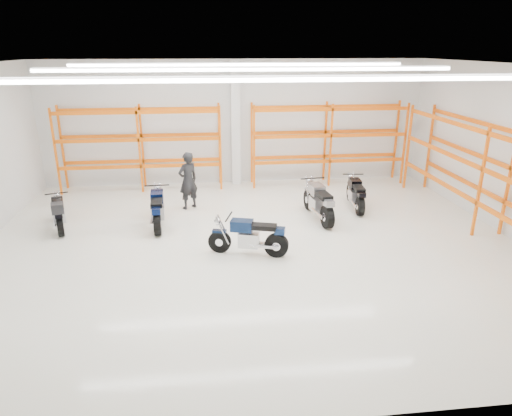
{
  "coord_description": "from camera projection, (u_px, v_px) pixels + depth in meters",
  "views": [
    {
      "loc": [
        -1.16,
        -10.84,
        4.92
      ],
      "look_at": [
        0.14,
        0.5,
        0.86
      ],
      "focal_mm": 32.0,
      "sensor_mm": 36.0,
      "label": 1
    }
  ],
  "objects": [
    {
      "name": "pallet_racking_back_right",
      "position": [
        328.0,
        136.0,
        16.81
      ],
      "size": [
        5.67,
        0.87,
        3.0
      ],
      "color": "#F84701",
      "rests_on": "ground"
    },
    {
      "name": "pallet_racking_side",
      "position": [
        497.0,
        171.0,
        12.01
      ],
      "size": [
        0.87,
        9.07,
        3.0
      ],
      "color": "#F84701",
      "rests_on": "ground"
    },
    {
      "name": "room_shell",
      "position": [
        252.0,
        119.0,
        10.84
      ],
      "size": [
        14.02,
        12.02,
        4.51
      ],
      "color": "silver",
      "rests_on": "ground"
    },
    {
      "name": "motorcycle_back_d",
      "position": [
        356.0,
        195.0,
        14.48
      ],
      "size": [
        0.67,
        2.03,
        1.0
      ],
      "color": "black",
      "rests_on": "ground"
    },
    {
      "name": "standing_man",
      "position": [
        188.0,
        181.0,
        14.37
      ],
      "size": [
        0.8,
        0.74,
        1.83
      ],
      "primitive_type": "imported",
      "rotation": [
        0.0,
        0.0,
        3.74
      ],
      "color": "black",
      "rests_on": "ground"
    },
    {
      "name": "structural_column",
      "position": [
        235.0,
        124.0,
        16.61
      ],
      "size": [
        0.32,
        0.32,
        4.5
      ],
      "primitive_type": "cube",
      "color": "white",
      "rests_on": "ground"
    },
    {
      "name": "motorcycle_back_c",
      "position": [
        319.0,
        203.0,
        13.54
      ],
      "size": [
        0.76,
        2.29,
        1.12
      ],
      "color": "black",
      "rests_on": "ground"
    },
    {
      "name": "ground",
      "position": [
        253.0,
        245.0,
        11.92
      ],
      "size": [
        14.0,
        14.0,
        0.0
      ],
      "primitive_type": "plane",
      "color": "silver",
      "rests_on": "ground"
    },
    {
      "name": "motorcycle_back_b",
      "position": [
        158.0,
        210.0,
        13.04
      ],
      "size": [
        0.72,
        2.17,
        1.07
      ],
      "color": "black",
      "rests_on": "ground"
    },
    {
      "name": "motorcycle_back_a",
      "position": [
        59.0,
        214.0,
        12.78
      ],
      "size": [
        0.87,
        1.92,
        1.0
      ],
      "color": "black",
      "rests_on": "ground"
    },
    {
      "name": "pallet_racking_back_left",
      "position": [
        140.0,
        140.0,
        16.08
      ],
      "size": [
        5.67,
        0.87,
        3.0
      ],
      "color": "#F84701",
      "rests_on": "ground"
    },
    {
      "name": "motorcycle_main",
      "position": [
        252.0,
        237.0,
        11.24
      ],
      "size": [
        1.98,
        0.87,
        1.0
      ],
      "color": "black",
      "rests_on": "ground"
    }
  ]
}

